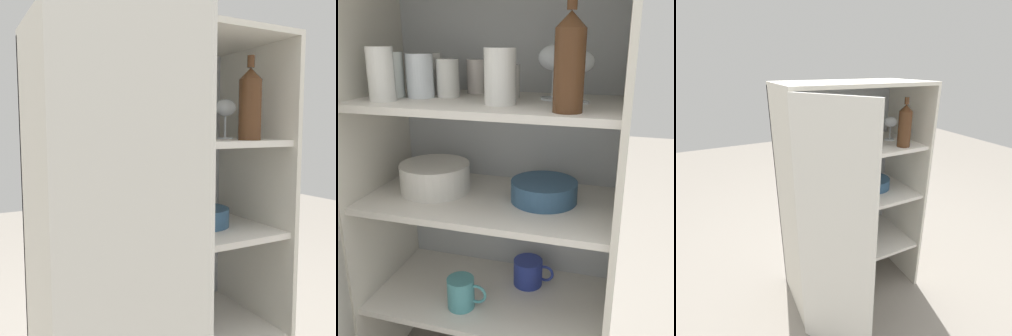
{
  "view_description": "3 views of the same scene",
  "coord_description": "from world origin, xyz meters",
  "views": [
    {
      "loc": [
        -0.57,
        -0.89,
        1.0
      ],
      "look_at": [
        0.03,
        0.2,
        0.87
      ],
      "focal_mm": 42.0,
      "sensor_mm": 36.0,
      "label": 1
    },
    {
      "loc": [
        0.37,
        -0.86,
        1.12
      ],
      "look_at": [
        0.04,
        0.25,
        0.74
      ],
      "focal_mm": 42.0,
      "sensor_mm": 36.0,
      "label": 2
    },
    {
      "loc": [
        -0.65,
        -1.02,
        1.37
      ],
      "look_at": [
        -0.02,
        0.25,
        0.81
      ],
      "focal_mm": 28.0,
      "sensor_mm": 36.0,
      "label": 3
    }
  ],
  "objects": [
    {
      "name": "cupboard_side_left",
      "position": [
        -0.38,
        0.2,
        0.64
      ],
      "size": [
        0.02,
        0.43,
        1.28
      ],
      "primitive_type": "cube",
      "color": "silver",
      "rests_on": "ground_plane"
    },
    {
      "name": "wine_bottle",
      "position": [
        0.24,
        0.06,
        1.07
      ],
      "size": [
        0.07,
        0.07,
        0.26
      ],
      "color": "#4C2D19",
      "rests_on": "shelf_board_upper"
    },
    {
      "name": "plate_stack_white",
      "position": [
        -0.18,
        0.21,
        0.71
      ],
      "size": [
        0.22,
        0.22,
        0.09
      ],
      "color": "silver",
      "rests_on": "shelf_board_middle"
    },
    {
      "name": "shelf_board_upper",
      "position": [
        0.0,
        0.2,
        0.95
      ],
      "size": [
        0.74,
        0.39,
        0.02
      ],
      "primitive_type": "cube",
      "color": "silver"
    },
    {
      "name": "cupboard_side_right",
      "position": [
        0.38,
        0.2,
        0.64
      ],
      "size": [
        0.02,
        0.43,
        1.28
      ],
      "primitive_type": "cube",
      "color": "silver",
      "rests_on": "ground_plane"
    },
    {
      "name": "tumbler_glass_2",
      "position": [
        0.06,
        0.13,
        1.03
      ],
      "size": [
        0.08,
        0.08,
        0.14
      ],
      "color": "white",
      "rests_on": "shelf_board_upper"
    },
    {
      "name": "cupboard_back_panel",
      "position": [
        0.0,
        0.4,
        0.64
      ],
      "size": [
        0.78,
        0.02,
        1.28
      ],
      "primitive_type": "cube",
      "color": "#B2B7BC",
      "rests_on": "ground_plane"
    },
    {
      "name": "tumbler_glass_1",
      "position": [
        -0.28,
        0.17,
        1.02
      ],
      "size": [
        0.06,
        0.06,
        0.13
      ],
      "color": "white",
      "rests_on": "shelf_board_upper"
    },
    {
      "name": "mixing_bowl_large",
      "position": [
        0.17,
        0.22,
        0.69
      ],
      "size": [
        0.2,
        0.2,
        0.06
      ],
      "color": "#33567A",
      "rests_on": "shelf_board_middle"
    },
    {
      "name": "tumbler_glass_3",
      "position": [
        0.05,
        0.25,
        1.01
      ],
      "size": [
        0.07,
        0.07,
        0.09
      ],
      "color": "white",
      "rests_on": "shelf_board_upper"
    },
    {
      "name": "tumbler_glass_7",
      "position": [
        -0.13,
        0.22,
        1.01
      ],
      "size": [
        0.07,
        0.07,
        0.11
      ],
      "color": "white",
      "rests_on": "shelf_board_upper"
    },
    {
      "name": "wine_glass_0",
      "position": [
        0.18,
        0.25,
        1.07
      ],
      "size": [
        0.09,
        0.09,
        0.15
      ],
      "color": "white",
      "rests_on": "shelf_board_upper"
    },
    {
      "name": "tumbler_glass_4",
      "position": [
        -0.27,
        0.09,
        1.03
      ],
      "size": [
        0.07,
        0.07,
        0.14
      ],
      "color": "white",
      "rests_on": "shelf_board_upper"
    },
    {
      "name": "cupboard_top_panel",
      "position": [
        0.0,
        0.2,
        1.29
      ],
      "size": [
        0.78,
        0.43,
        0.02
      ],
      "primitive_type": "cube",
      "color": "silver",
      "rests_on": "cupboard_side_left"
    },
    {
      "name": "wine_glass_1",
      "position": [
        0.25,
        0.2,
        1.06
      ],
      "size": [
        0.07,
        0.07,
        0.14
      ],
      "color": "white",
      "rests_on": "shelf_board_upper"
    },
    {
      "name": "tumbler_glass_0",
      "position": [
        -0.08,
        0.32,
        1.01
      ],
      "size": [
        0.06,
        0.06,
        0.1
      ],
      "color": "silver",
      "rests_on": "shelf_board_upper"
    },
    {
      "name": "coffee_mug_extra_1",
      "position": [
        0.11,
        0.29,
        0.36
      ],
      "size": [
        0.14,
        0.1,
        0.09
      ],
      "color": "#283893",
      "rests_on": "shelf_board_lower"
    },
    {
      "name": "cupboard_door",
      "position": [
        -0.28,
        -0.18,
        0.64
      ],
      "size": [
        0.22,
        0.33,
        1.28
      ],
      "color": "silver",
      "rests_on": "ground_plane"
    },
    {
      "name": "tumbler_glass_6",
      "position": [
        -0.21,
        0.28,
        1.02
      ],
      "size": [
        0.07,
        0.07,
        0.12
      ],
      "color": "white",
      "rests_on": "shelf_board_upper"
    },
    {
      "name": "tumbler_glass_5",
      "position": [
        -0.2,
        0.19,
        1.02
      ],
      "size": [
        0.08,
        0.08,
        0.12
      ],
      "color": "white",
      "rests_on": "shelf_board_upper"
    },
    {
      "name": "shelf_board_middle",
      "position": [
        0.0,
        0.2,
        0.65
      ],
      "size": [
        0.74,
        0.39,
        0.02
      ],
      "primitive_type": "cube",
      "color": "silver"
    }
  ]
}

